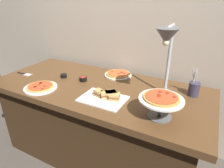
{
  "coord_description": "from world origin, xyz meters",
  "views": [
    {
      "loc": [
        0.82,
        -1.29,
        1.49
      ],
      "look_at": [
        0.14,
        0.0,
        0.81
      ],
      "focal_mm": 30.97,
      "sensor_mm": 36.0,
      "label": 1
    }
  ],
  "objects_px": {
    "heat_lamp": "(167,45)",
    "pizza_plate_front": "(41,87)",
    "utensil_holder": "(194,89)",
    "pizza_plate_center": "(118,74)",
    "sauce_cup_near": "(64,76)",
    "serving_spatula": "(25,74)",
    "sandwich_platter": "(106,96)",
    "pizza_plate_raised_stand": "(161,101)",
    "sauce_cup_far": "(83,79)"
  },
  "relations": [
    {
      "from": "heat_lamp",
      "to": "utensil_holder",
      "type": "xyz_separation_m",
      "value": [
        0.2,
        0.21,
        -0.37
      ]
    },
    {
      "from": "sandwich_platter",
      "to": "utensil_holder",
      "type": "xyz_separation_m",
      "value": [
        0.58,
        0.37,
        0.04
      ]
    },
    {
      "from": "pizza_plate_raised_stand",
      "to": "serving_spatula",
      "type": "bearing_deg",
      "value": 175.63
    },
    {
      "from": "sandwich_platter",
      "to": "sauce_cup_far",
      "type": "relative_size",
      "value": 4.99
    },
    {
      "from": "heat_lamp",
      "to": "serving_spatula",
      "type": "relative_size",
      "value": 3.19
    },
    {
      "from": "sandwich_platter",
      "to": "sauce_cup_far",
      "type": "bearing_deg",
      "value": 150.89
    },
    {
      "from": "pizza_plate_raised_stand",
      "to": "sandwich_platter",
      "type": "height_order",
      "value": "pizza_plate_raised_stand"
    },
    {
      "from": "pizza_plate_front",
      "to": "sandwich_platter",
      "type": "xyz_separation_m",
      "value": [
        0.58,
        0.1,
        0.01
      ]
    },
    {
      "from": "pizza_plate_center",
      "to": "sandwich_platter",
      "type": "height_order",
      "value": "sandwich_platter"
    },
    {
      "from": "sauce_cup_near",
      "to": "heat_lamp",
      "type": "bearing_deg",
      "value": -1.51
    },
    {
      "from": "sauce_cup_far",
      "to": "utensil_holder",
      "type": "height_order",
      "value": "utensil_holder"
    },
    {
      "from": "sandwich_platter",
      "to": "pizza_plate_raised_stand",
      "type": "bearing_deg",
      "value": -6.32
    },
    {
      "from": "sandwich_platter",
      "to": "pizza_plate_front",
      "type": "bearing_deg",
      "value": -170.23
    },
    {
      "from": "pizza_plate_center",
      "to": "serving_spatula",
      "type": "height_order",
      "value": "pizza_plate_center"
    },
    {
      "from": "pizza_plate_center",
      "to": "sauce_cup_near",
      "type": "bearing_deg",
      "value": -146.9
    },
    {
      "from": "pizza_plate_front",
      "to": "pizza_plate_center",
      "type": "xyz_separation_m",
      "value": [
        0.46,
        0.57,
        0.0
      ]
    },
    {
      "from": "heat_lamp",
      "to": "serving_spatula",
      "type": "bearing_deg",
      "value": -176.0
    },
    {
      "from": "pizza_plate_center",
      "to": "pizza_plate_raised_stand",
      "type": "bearing_deg",
      "value": -43.11
    },
    {
      "from": "heat_lamp",
      "to": "pizza_plate_center",
      "type": "bearing_deg",
      "value": 147.98
    },
    {
      "from": "pizza_plate_front",
      "to": "pizza_plate_raised_stand",
      "type": "bearing_deg",
      "value": 3.07
    },
    {
      "from": "pizza_plate_front",
      "to": "sauce_cup_far",
      "type": "height_order",
      "value": "sauce_cup_far"
    },
    {
      "from": "pizza_plate_front",
      "to": "sandwich_platter",
      "type": "relative_size",
      "value": 0.8
    },
    {
      "from": "pizza_plate_front",
      "to": "sauce_cup_near",
      "type": "xyz_separation_m",
      "value": [
        0.01,
        0.28,
        0.01
      ]
    },
    {
      "from": "sauce_cup_far",
      "to": "utensil_holder",
      "type": "distance_m",
      "value": 0.95
    },
    {
      "from": "heat_lamp",
      "to": "sauce_cup_near",
      "type": "xyz_separation_m",
      "value": [
        -0.94,
        0.02,
        -0.41
      ]
    },
    {
      "from": "heat_lamp",
      "to": "pizza_plate_center",
      "type": "relative_size",
      "value": 2.06
    },
    {
      "from": "pizza_plate_front",
      "to": "sauce_cup_near",
      "type": "distance_m",
      "value": 0.28
    },
    {
      "from": "pizza_plate_raised_stand",
      "to": "sauce_cup_far",
      "type": "height_order",
      "value": "pizza_plate_raised_stand"
    },
    {
      "from": "sauce_cup_far",
      "to": "serving_spatula",
      "type": "height_order",
      "value": "sauce_cup_far"
    },
    {
      "from": "pizza_plate_raised_stand",
      "to": "sauce_cup_far",
      "type": "relative_size",
      "value": 4.12
    },
    {
      "from": "pizza_plate_raised_stand",
      "to": "utensil_holder",
      "type": "relative_size",
      "value": 1.24
    },
    {
      "from": "pizza_plate_front",
      "to": "serving_spatula",
      "type": "relative_size",
      "value": 1.6
    },
    {
      "from": "sauce_cup_far",
      "to": "utensil_holder",
      "type": "relative_size",
      "value": 0.3
    },
    {
      "from": "utensil_holder",
      "to": "serving_spatula",
      "type": "height_order",
      "value": "utensil_holder"
    },
    {
      "from": "sandwich_platter",
      "to": "pizza_plate_center",
      "type": "bearing_deg",
      "value": 105.31
    },
    {
      "from": "pizza_plate_raised_stand",
      "to": "sauce_cup_far",
      "type": "xyz_separation_m",
      "value": [
        -0.78,
        0.24,
        -0.1
      ]
    },
    {
      "from": "heat_lamp",
      "to": "pizza_plate_front",
      "type": "relative_size",
      "value": 2.0
    },
    {
      "from": "heat_lamp",
      "to": "pizza_plate_raised_stand",
      "type": "xyz_separation_m",
      "value": [
        0.05,
        -0.2,
        -0.31
      ]
    },
    {
      "from": "sauce_cup_near",
      "to": "serving_spatula",
      "type": "height_order",
      "value": "sauce_cup_near"
    },
    {
      "from": "heat_lamp",
      "to": "serving_spatula",
      "type": "xyz_separation_m",
      "value": [
        -1.35,
        -0.09,
        -0.42
      ]
    },
    {
      "from": "heat_lamp",
      "to": "pizza_plate_center",
      "type": "distance_m",
      "value": 0.72
    },
    {
      "from": "heat_lamp",
      "to": "sauce_cup_near",
      "type": "distance_m",
      "value": 1.03
    },
    {
      "from": "sauce_cup_far",
      "to": "serving_spatula",
      "type": "xyz_separation_m",
      "value": [
        -0.62,
        -0.14,
        -0.02
      ]
    },
    {
      "from": "sauce_cup_near",
      "to": "serving_spatula",
      "type": "xyz_separation_m",
      "value": [
        -0.4,
        -0.12,
        -0.02
      ]
    },
    {
      "from": "heat_lamp",
      "to": "pizza_plate_center",
      "type": "xyz_separation_m",
      "value": [
        -0.5,
        0.31,
        -0.41
      ]
    },
    {
      "from": "pizza_plate_center",
      "to": "utensil_holder",
      "type": "bearing_deg",
      "value": -8.08
    },
    {
      "from": "sandwich_platter",
      "to": "sauce_cup_far",
      "type": "xyz_separation_m",
      "value": [
        -0.35,
        0.2,
        -0.0
      ]
    },
    {
      "from": "pizza_plate_front",
      "to": "pizza_plate_raised_stand",
      "type": "height_order",
      "value": "pizza_plate_raised_stand"
    },
    {
      "from": "utensil_holder",
      "to": "pizza_plate_front",
      "type": "bearing_deg",
      "value": -158.08
    },
    {
      "from": "pizza_plate_raised_stand",
      "to": "sauce_cup_near",
      "type": "relative_size",
      "value": 4.74
    }
  ]
}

